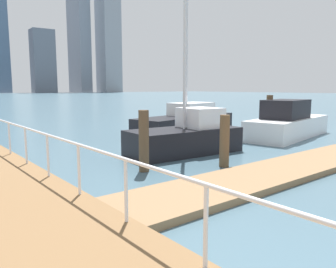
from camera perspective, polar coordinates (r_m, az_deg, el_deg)
name	(u,v)px	position (r m, az deg, el deg)	size (l,w,h in m)	color
ground_plane	(43,136)	(19.29, -20.44, -0.34)	(300.00, 300.00, 0.00)	#476675
floating_dock	(275,172)	(10.58, 17.74, -6.21)	(12.35, 2.00, 0.18)	#93704C
boardwalk_railing	(99,162)	(6.30, -11.58, -4.64)	(0.06, 23.88, 1.08)	white
dock_piling_0	(269,116)	(18.24, 16.78, 2.87)	(0.32, 0.32, 2.21)	brown
dock_piling_1	(144,141)	(10.39, -4.12, -1.21)	(0.32, 0.32, 1.92)	brown
dock_piling_2	(224,141)	(11.16, 9.57, -1.18)	(0.32, 0.32, 1.72)	brown
moored_boat_1	(187,121)	(19.38, 3.26, 2.22)	(7.48, 3.51, 9.39)	black
moored_boat_4	(187,136)	(13.38, 3.20, -0.35)	(4.71, 2.30, 8.40)	black
moored_boat_5	(288,123)	(18.68, 19.71, 1.74)	(6.86, 3.25, 1.98)	white
skyline_tower_5	(43,62)	(180.19, -20.45, 11.46)	(10.46, 8.80, 30.58)	slate
skyline_tower_6	(79,40)	(194.73, -14.87, 15.20)	(6.60, 13.97, 56.38)	gray
skyline_tower_7	(109,43)	(193.04, -10.06, 14.91)	(10.55, 10.31, 53.01)	#8C939E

